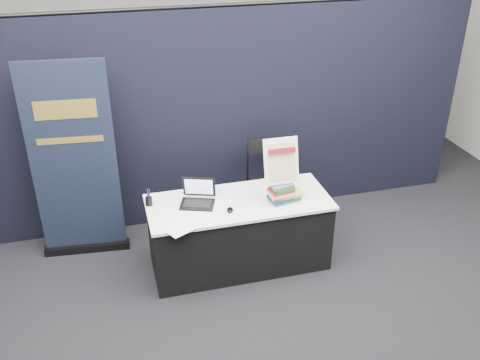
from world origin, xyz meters
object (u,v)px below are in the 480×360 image
(pullup_banner, at_px, (76,174))
(stacking_chair, at_px, (272,183))
(book_stack_short, at_px, (288,195))
(book_stack_tall, at_px, (281,193))
(info_sign, at_px, (281,162))
(display_table, at_px, (239,233))
(laptop, at_px, (196,198))

(pullup_banner, height_order, stacking_chair, pullup_banner)
(book_stack_short, distance_m, stacking_chair, 0.69)
(book_stack_tall, height_order, stacking_chair, stacking_chair)
(info_sign, relative_size, pullup_banner, 0.22)
(stacking_chair, bearing_deg, display_table, -125.19)
(book_stack_short, relative_size, pullup_banner, 0.11)
(book_stack_short, bearing_deg, info_sign, -176.24)
(laptop, distance_m, pullup_banner, 1.26)
(display_table, bearing_deg, pullup_banner, 157.04)
(display_table, relative_size, laptop, 4.75)
(laptop, xyz_separation_m, info_sign, (0.80, -0.16, 0.37))
(display_table, bearing_deg, book_stack_short, -10.17)
(book_stack_short, bearing_deg, book_stack_tall, -158.10)
(info_sign, height_order, pullup_banner, pullup_banner)
(book_stack_tall, height_order, book_stack_short, book_stack_tall)
(laptop, bearing_deg, book_stack_tall, 6.57)
(book_stack_tall, distance_m, info_sign, 0.32)
(info_sign, xyz_separation_m, pullup_banner, (-1.91, 0.74, -0.25))
(pullup_banner, xyz_separation_m, stacking_chair, (2.05, -0.08, -0.35))
(info_sign, bearing_deg, pullup_banner, 159.41)
(info_sign, distance_m, stacking_chair, 0.89)
(laptop, height_order, book_stack_tall, laptop)
(display_table, xyz_separation_m, book_stack_short, (0.48, -0.09, 0.42))
(laptop, height_order, stacking_chair, stacking_chair)
(laptop, bearing_deg, book_stack_short, 10.14)
(display_table, distance_m, book_stack_short, 0.64)
(book_stack_tall, bearing_deg, stacking_chair, 78.87)
(display_table, height_order, pullup_banner, pullup_banner)
(book_stack_tall, bearing_deg, display_table, 162.52)
(book_stack_tall, relative_size, book_stack_short, 1.01)
(stacking_chair, bearing_deg, laptop, -144.15)
(book_stack_short, xyz_separation_m, pullup_banner, (-2.00, 0.73, 0.13))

